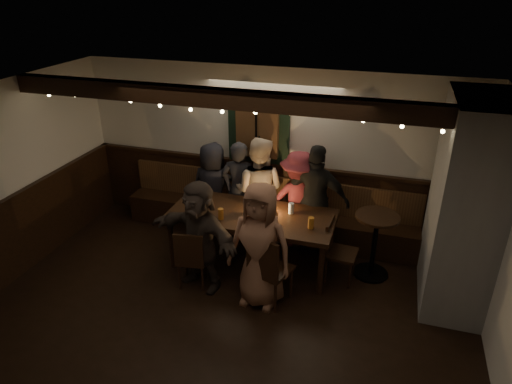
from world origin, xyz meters
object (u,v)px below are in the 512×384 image
(person_b, at_px, (239,190))
(person_f, at_px, (200,236))
(chair_near_left, at_px, (191,256))
(person_d, at_px, (298,200))
(chair_near_right, at_px, (267,266))
(person_a, at_px, (213,189))
(high_top, at_px, (375,238))
(person_c, at_px, (258,190))
(person_e, at_px, (316,200))
(chair_end, at_px, (336,246))
(person_g, at_px, (260,246))
(dining_table, at_px, (251,218))

(person_b, distance_m, person_f, 1.35)
(chair_near_left, xyz_separation_m, person_d, (1.08, 1.47, 0.28))
(chair_near_right, bearing_deg, chair_near_left, 178.14)
(person_a, xyz_separation_m, person_b, (0.44, -0.02, 0.04))
(chair_near_left, bearing_deg, person_b, 83.33)
(high_top, relative_size, person_d, 0.61)
(person_c, bearing_deg, chair_near_right, 112.14)
(person_b, xyz_separation_m, person_e, (1.19, -0.07, 0.04))
(person_e, distance_m, person_f, 1.80)
(chair_end, height_order, person_g, person_g)
(dining_table, relative_size, chair_near_left, 2.68)
(person_b, xyz_separation_m, person_f, (-0.07, -1.35, -0.04))
(high_top, xyz_separation_m, person_f, (-2.15, -0.90, 0.17))
(person_f, bearing_deg, person_c, 93.91)
(chair_near_right, xyz_separation_m, person_f, (-0.94, 0.13, 0.19))
(person_b, bearing_deg, person_d, 175.88)
(person_a, distance_m, person_e, 1.64)
(person_b, height_order, person_e, person_e)
(chair_end, distance_m, person_d, 1.02)
(person_b, bearing_deg, dining_table, 115.24)
(chair_near_right, bearing_deg, person_g, 163.78)
(person_d, relative_size, person_g, 0.92)
(person_g, bearing_deg, dining_table, 119.73)
(person_a, bearing_deg, high_top, 172.84)
(high_top, distance_m, person_e, 1.00)
(chair_near_right, height_order, person_a, person_a)
(chair_near_left, relative_size, person_d, 0.56)
(person_d, bearing_deg, high_top, 145.32)
(person_b, bearing_deg, chair_near_left, 77.77)
(chair_near_left, distance_m, person_a, 1.51)
(chair_near_right, distance_m, high_top, 1.59)
(person_f, bearing_deg, dining_table, 72.65)
(person_d, height_order, person_e, person_e)
(dining_table, bearing_deg, person_g, -65.02)
(high_top, xyz_separation_m, person_g, (-1.31, -0.99, 0.23))
(chair_end, height_order, person_f, person_f)
(person_f, xyz_separation_m, person_g, (0.84, -0.10, 0.07))
(person_b, distance_m, person_d, 0.91)
(chair_near_left, distance_m, chair_end, 1.92)
(chair_near_left, height_order, person_b, person_b)
(person_f, bearing_deg, chair_near_right, 11.96)
(person_c, xyz_separation_m, person_e, (0.88, -0.06, -0.00))
(chair_near_left, height_order, person_a, person_a)
(dining_table, xyz_separation_m, person_e, (0.77, 0.63, 0.09))
(high_top, bearing_deg, person_f, -157.38)
(high_top, bearing_deg, person_b, 167.66)
(dining_table, distance_m, person_g, 0.83)
(person_e, bearing_deg, high_top, 160.62)
(chair_near_right, bearing_deg, person_d, 88.35)
(chair_near_left, distance_m, person_b, 1.49)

